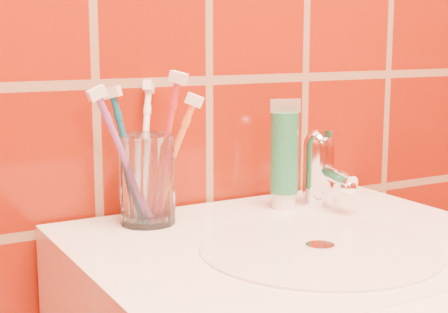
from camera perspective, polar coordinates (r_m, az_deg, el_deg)
glass_tumbler at (r=0.96m, az=-6.42°, el=-1.92°), size 0.10×0.10×0.13m
toothpaste_tube at (r=1.04m, az=5.05°, el=-0.10°), size 0.05×0.04×0.17m
faucet at (r=1.07m, az=8.02°, el=-0.71°), size 0.05×0.11×0.12m
toothbrush_0 at (r=0.99m, az=-6.61°, el=0.40°), size 0.14×0.16×0.22m
toothbrush_1 at (r=0.93m, az=-8.24°, el=-0.25°), size 0.11×0.10×0.20m
toothbrush_2 at (r=0.96m, az=-4.39°, el=-0.27°), size 0.15×0.13×0.20m
toothbrush_3 at (r=0.95m, az=-7.93°, el=-0.07°), size 0.11×0.11×0.21m
toothbrush_4 at (r=0.95m, az=-4.97°, el=0.60°), size 0.11×0.11×0.23m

